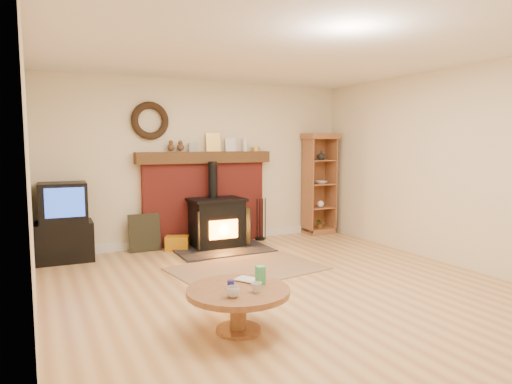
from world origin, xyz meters
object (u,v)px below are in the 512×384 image
wood_stove (217,224)px  coffee_table (239,297)px  curio_cabinet (319,184)px  tv_unit (64,224)px

wood_stove → coffee_table: bearing=-108.2°
wood_stove → curio_cabinet: bearing=7.7°
tv_unit → curio_cabinet: curio_cabinet is taller
wood_stove → curio_cabinet: curio_cabinet is taller
wood_stove → tv_unit: 2.19m
wood_stove → curio_cabinet: (2.05, 0.28, 0.52)m
tv_unit → curio_cabinet: size_ratio=0.61×
wood_stove → curio_cabinet: size_ratio=0.78×
curio_cabinet → coffee_table: 4.53m
tv_unit → coffee_table: 3.44m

